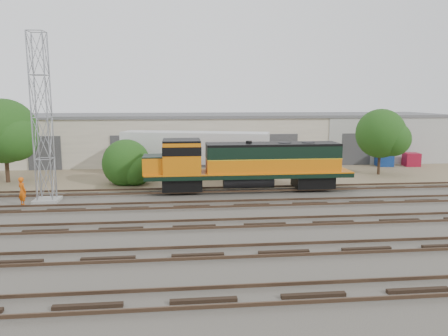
{
  "coord_description": "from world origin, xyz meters",
  "views": [
    {
      "loc": [
        -0.79,
        -26.49,
        7.19
      ],
      "look_at": [
        2.4,
        4.0,
        2.2
      ],
      "focal_mm": 35.0,
      "sensor_mm": 36.0,
      "label": 1
    }
  ],
  "objects": [
    {
      "name": "dirt_strip",
      "position": [
        0.0,
        15.0,
        0.01
      ],
      "size": [
        80.0,
        16.0,
        0.02
      ],
      "primitive_type": "cube",
      "color": "#726047",
      "rests_on": "ground"
    },
    {
      "name": "ground",
      "position": [
        0.0,
        0.0,
        0.0
      ],
      "size": [
        140.0,
        140.0,
        0.0
      ],
      "primitive_type": "plane",
      "color": "#47423A",
      "rests_on": "ground"
    },
    {
      "name": "tree_west",
      "position": [
        -15.04,
        11.56,
        4.24
      ],
      "size": [
        5.69,
        5.42,
        7.09
      ],
      "color": "#382619",
      "rests_on": "ground"
    },
    {
      "name": "warehouse",
      "position": [
        0.04,
        22.98,
        2.65
      ],
      "size": [
        58.4,
        10.4,
        5.3
      ],
      "color": "beige",
      "rests_on": "ground"
    },
    {
      "name": "worker",
      "position": [
        -11.24,
        3.28,
        0.97
      ],
      "size": [
        0.84,
        0.81,
        1.93
      ],
      "primitive_type": "imported",
      "rotation": [
        0.0,
        0.0,
        2.42
      ],
      "color": "#DB560C",
      "rests_on": "ground"
    },
    {
      "name": "tree_east",
      "position": [
        18.09,
        11.97,
        3.74
      ],
      "size": [
        4.77,
        4.55,
        6.14
      ],
      "color": "#382619",
      "rests_on": "ground"
    },
    {
      "name": "tracks",
      "position": [
        0.0,
        -3.0,
        0.08
      ],
      "size": [
        80.0,
        20.4,
        0.28
      ],
      "color": "black",
      "rests_on": "ground"
    },
    {
      "name": "signal_tower",
      "position": [
        -9.97,
        4.31,
        5.58
      ],
      "size": [
        1.69,
        1.69,
        11.46
      ],
      "rotation": [
        0.0,
        0.0,
        -0.02
      ],
      "color": "gray",
      "rests_on": "ground"
    },
    {
      "name": "tree_mid",
      "position": [
        -4.94,
        9.89,
        1.65
      ],
      "size": [
        4.18,
        3.98,
        3.98
      ],
      "color": "#382619",
      "rests_on": "ground"
    },
    {
      "name": "dumpster_red",
      "position": [
        23.54,
        16.57,
        0.7
      ],
      "size": [
        1.63,
        1.54,
        1.4
      ],
      "primitive_type": "cube",
      "rotation": [
        0.0,
        0.0,
        -0.1
      ],
      "color": "maroon",
      "rests_on": "ground"
    },
    {
      "name": "semi_trailer",
      "position": [
        1.0,
        12.78,
        2.57
      ],
      "size": [
        13.52,
        6.05,
        4.09
      ],
      "rotation": [
        0.0,
        0.0,
        -0.27
      ],
      "color": "silver",
      "rests_on": "ground"
    },
    {
      "name": "dumpster_blue",
      "position": [
        20.71,
        16.9,
        0.75
      ],
      "size": [
        1.79,
        1.71,
        1.5
      ],
      "primitive_type": "cube",
      "rotation": [
        0.0,
        0.0,
        -0.14
      ],
      "color": "navy",
      "rests_on": "ground"
    },
    {
      "name": "locomotive",
      "position": [
        4.23,
        6.0,
        2.2
      ],
      "size": [
        15.76,
        2.77,
        3.79
      ],
      "color": "black",
      "rests_on": "tracks"
    }
  ]
}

